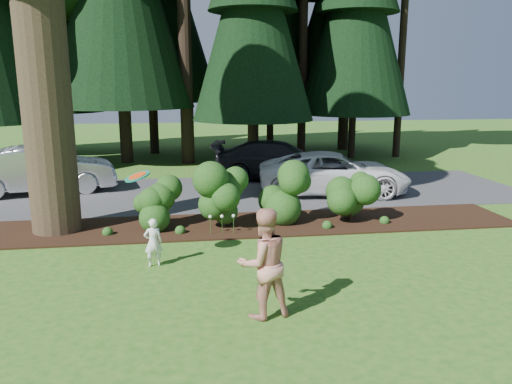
% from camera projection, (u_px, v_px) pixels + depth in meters
% --- Properties ---
extents(ground, '(80.00, 80.00, 0.00)m').
position_uv_depth(ground, '(245.00, 268.00, 10.64)').
color(ground, '#265B1A').
rests_on(ground, ground).
extents(mulch_bed, '(16.00, 2.50, 0.05)m').
position_uv_depth(mulch_bed, '(231.00, 225.00, 13.77)').
color(mulch_bed, black).
rests_on(mulch_bed, ground).
extents(driveway, '(22.00, 6.00, 0.03)m').
position_uv_depth(driveway, '(219.00, 193.00, 17.88)').
color(driveway, '#38383A').
rests_on(driveway, ground).
extents(shrub_row, '(6.53, 1.60, 1.61)m').
position_uv_depth(shrub_row, '(259.00, 198.00, 13.60)').
color(shrub_row, '#174715').
rests_on(shrub_row, ground).
extents(lily_cluster, '(0.69, 0.09, 0.57)m').
position_uv_depth(lily_cluster, '(222.00, 217.00, 12.81)').
color(lily_cluster, '#174715').
rests_on(lily_cluster, ground).
extents(car_silver_wagon, '(5.27, 2.75, 1.65)m').
position_uv_depth(car_silver_wagon, '(42.00, 170.00, 17.65)').
color(car_silver_wagon, silver).
rests_on(car_silver_wagon, driveway).
extents(car_white_suv, '(5.59, 3.22, 1.47)m').
position_uv_depth(car_white_suv, '(334.00, 173.00, 17.56)').
color(car_white_suv, white).
rests_on(car_white_suv, driveway).
extents(car_dark_suv, '(5.65, 3.24, 1.54)m').
position_uv_depth(car_dark_suv, '(279.00, 160.00, 20.20)').
color(car_dark_suv, black).
rests_on(car_dark_suv, driveway).
extents(child, '(0.42, 0.31, 1.06)m').
position_uv_depth(child, '(153.00, 242.00, 10.68)').
color(child, white).
rests_on(child, ground).
extents(adult, '(1.06, 0.91, 1.89)m').
position_uv_depth(adult, '(264.00, 263.00, 8.28)').
color(adult, red).
rests_on(adult, ground).
extents(frisbee, '(0.54, 0.54, 0.24)m').
position_uv_depth(frisbee, '(137.00, 176.00, 10.25)').
color(frisbee, '#167A63').
rests_on(frisbee, ground).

